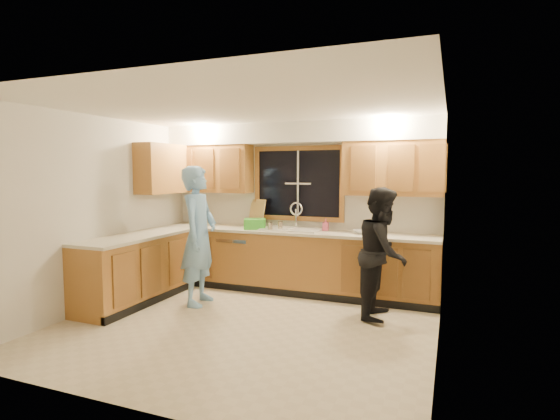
# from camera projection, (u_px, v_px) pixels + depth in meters

# --- Properties ---
(floor) EXTENTS (4.20, 4.20, 0.00)m
(floor) POSITION_uv_depth(u_px,v_px,m) (244.00, 326.00, 5.04)
(floor) COLOR beige
(floor) RESTS_ON ground
(ceiling) EXTENTS (4.20, 4.20, 0.00)m
(ceiling) POSITION_uv_depth(u_px,v_px,m) (242.00, 106.00, 4.82)
(ceiling) COLOR white
(wall_back) EXTENTS (4.20, 0.00, 4.20)m
(wall_back) POSITION_uv_depth(u_px,v_px,m) (298.00, 206.00, 6.69)
(wall_back) COLOR beige
(wall_back) RESTS_ON ground
(wall_left) EXTENTS (0.00, 3.80, 3.80)m
(wall_left) POSITION_uv_depth(u_px,v_px,m) (99.00, 212.00, 5.70)
(wall_left) COLOR beige
(wall_left) RESTS_ON ground
(wall_right) EXTENTS (0.00, 3.80, 3.80)m
(wall_right) POSITION_uv_depth(u_px,v_px,m) (441.00, 227.00, 4.16)
(wall_right) COLOR beige
(wall_right) RESTS_ON ground
(base_cabinets_back) EXTENTS (4.20, 0.60, 0.88)m
(base_cabinets_back) POSITION_uv_depth(u_px,v_px,m) (292.00, 262.00, 6.48)
(base_cabinets_back) COLOR #A96F31
(base_cabinets_back) RESTS_ON ground
(base_cabinets_left) EXTENTS (0.60, 1.90, 0.88)m
(base_cabinets_left) POSITION_uv_depth(u_px,v_px,m) (137.00, 270.00, 5.98)
(base_cabinets_left) COLOR #A96F31
(base_cabinets_left) RESTS_ON ground
(countertop_back) EXTENTS (4.20, 0.63, 0.04)m
(countertop_back) POSITION_uv_depth(u_px,v_px,m) (291.00, 232.00, 6.43)
(countertop_back) COLOR beige
(countertop_back) RESTS_ON base_cabinets_back
(countertop_left) EXTENTS (0.63, 1.90, 0.04)m
(countertop_left) POSITION_uv_depth(u_px,v_px,m) (137.00, 236.00, 5.94)
(countertop_left) COLOR beige
(countertop_left) RESTS_ON base_cabinets_left
(upper_cabinets_left) EXTENTS (1.35, 0.33, 0.75)m
(upper_cabinets_left) POSITION_uv_depth(u_px,v_px,m) (211.00, 169.00, 7.01)
(upper_cabinets_left) COLOR #A96F31
(upper_cabinets_left) RESTS_ON wall_back
(upper_cabinets_right) EXTENTS (1.35, 0.33, 0.75)m
(upper_cabinets_right) POSITION_uv_depth(u_px,v_px,m) (393.00, 168.00, 5.97)
(upper_cabinets_right) COLOR #A96F31
(upper_cabinets_right) RESTS_ON wall_back
(upper_cabinets_return) EXTENTS (0.33, 0.90, 0.75)m
(upper_cabinets_return) POSITION_uv_depth(u_px,v_px,m) (161.00, 169.00, 6.63)
(upper_cabinets_return) COLOR #A96F31
(upper_cabinets_return) RESTS_ON wall_left
(soffit) EXTENTS (4.20, 0.35, 0.30)m
(soffit) POSITION_uv_depth(u_px,v_px,m) (295.00, 133.00, 6.43)
(soffit) COLOR white
(soffit) RESTS_ON wall_back
(window_frame) EXTENTS (1.44, 0.03, 1.14)m
(window_frame) POSITION_uv_depth(u_px,v_px,m) (298.00, 184.00, 6.65)
(window_frame) COLOR black
(window_frame) RESTS_ON wall_back
(sink) EXTENTS (0.86, 0.52, 0.57)m
(sink) POSITION_uv_depth(u_px,v_px,m) (292.00, 234.00, 6.45)
(sink) COLOR silver
(sink) RESTS_ON countertop_back
(dishwasher) EXTENTS (0.60, 0.56, 0.82)m
(dishwasher) POSITION_uv_depth(u_px,v_px,m) (240.00, 260.00, 6.79)
(dishwasher) COLOR silver
(dishwasher) RESTS_ON floor
(stove) EXTENTS (0.58, 0.75, 0.90)m
(stove) POSITION_uv_depth(u_px,v_px,m) (107.00, 278.00, 5.46)
(stove) COLOR silver
(stove) RESTS_ON floor
(man) EXTENTS (0.54, 0.73, 1.86)m
(man) POSITION_uv_depth(u_px,v_px,m) (199.00, 235.00, 5.84)
(man) COLOR #77AEE2
(man) RESTS_ON floor
(woman) EXTENTS (0.62, 0.79, 1.60)m
(woman) POSITION_uv_depth(u_px,v_px,m) (383.00, 253.00, 5.31)
(woman) COLOR black
(woman) RESTS_ON floor
(knife_block) EXTENTS (0.15, 0.13, 0.24)m
(knife_block) POSITION_uv_depth(u_px,v_px,m) (200.00, 217.00, 7.16)
(knife_block) COLOR brown
(knife_block) RESTS_ON countertop_back
(cutting_board) EXTENTS (0.34, 0.23, 0.42)m
(cutting_board) POSITION_uv_depth(u_px,v_px,m) (257.00, 213.00, 6.87)
(cutting_board) COLOR tan
(cutting_board) RESTS_ON countertop_back
(dish_crate) EXTENTS (0.41, 0.40, 0.15)m
(dish_crate) POSITION_uv_depth(u_px,v_px,m) (255.00, 224.00, 6.59)
(dish_crate) COLOR green
(dish_crate) RESTS_ON countertop_back
(soap_bottle) EXTENTS (0.08, 0.09, 0.18)m
(soap_bottle) POSITION_uv_depth(u_px,v_px,m) (326.00, 224.00, 6.39)
(soap_bottle) COLOR #E7587C
(soap_bottle) RESTS_ON countertop_back
(bowl) EXTENTS (0.30, 0.30, 0.06)m
(bowl) POSITION_uv_depth(u_px,v_px,m) (362.00, 232.00, 6.04)
(bowl) COLOR silver
(bowl) RESTS_ON countertop_back
(can_left) EXTENTS (0.08, 0.08, 0.13)m
(can_left) POSITION_uv_depth(u_px,v_px,m) (270.00, 227.00, 6.33)
(can_left) COLOR #BAA88F
(can_left) RESTS_ON countertop_back
(can_right) EXTENTS (0.09, 0.09, 0.13)m
(can_right) POSITION_uv_depth(u_px,v_px,m) (280.00, 226.00, 6.40)
(can_right) COLOR #BAA88F
(can_right) RESTS_ON countertop_back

